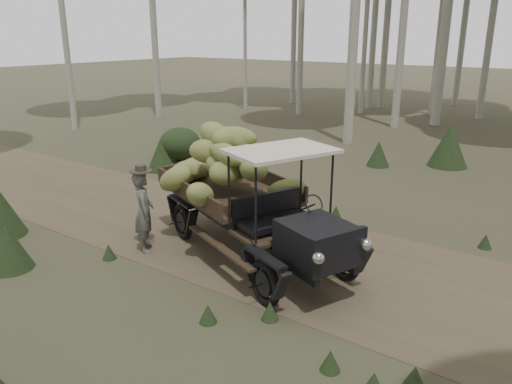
% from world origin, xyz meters
% --- Properties ---
extents(ground, '(120.00, 120.00, 0.00)m').
position_xyz_m(ground, '(0.00, 0.00, 0.00)').
color(ground, '#473D2B').
rests_on(ground, ground).
extents(dirt_track, '(70.00, 4.00, 0.01)m').
position_xyz_m(dirt_track, '(0.00, 0.00, 0.00)').
color(dirt_track, brown).
rests_on(dirt_track, ground).
extents(banana_truck, '(5.16, 3.54, 2.54)m').
position_xyz_m(banana_truck, '(-2.27, -0.31, 1.42)').
color(banana_truck, black).
rests_on(banana_truck, ground).
extents(farmer, '(0.69, 0.67, 1.74)m').
position_xyz_m(farmer, '(-3.65, -1.50, 0.82)').
color(farmer, '#53504C').
rests_on(farmer, ground).
extents(undergrowth, '(20.54, 24.08, 1.39)m').
position_xyz_m(undergrowth, '(0.95, -1.59, 0.55)').
color(undergrowth, '#233319').
rests_on(undergrowth, ground).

